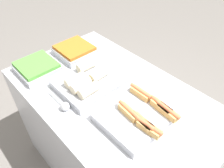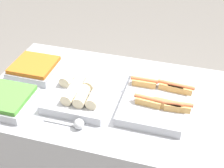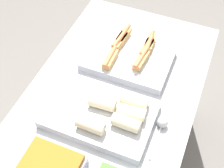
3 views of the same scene
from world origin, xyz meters
name	(u,v)px [view 2 (image 2 of 3)]	position (x,y,z in m)	size (l,w,h in m)	color
counter	(111,152)	(0.00, 0.00, 0.47)	(1.40, 0.84, 0.93)	#A8AAB2
tray_hotdogs	(156,99)	(0.25, 0.00, 0.97)	(0.36, 0.46, 0.10)	#A8AAB2
tray_wraps	(85,88)	(-0.15, -0.02, 0.97)	(0.34, 0.51, 0.11)	#A8AAB2
tray_side_front	(7,100)	(-0.51, -0.23, 0.97)	(0.27, 0.26, 0.07)	#A8AAB2
tray_side_back	(35,68)	(-0.51, 0.08, 0.97)	(0.27, 0.26, 0.07)	#A8AAB2
serving_spoon_near	(77,124)	(-0.09, -0.29, 0.96)	(0.22, 0.05, 0.05)	#B2B5BA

